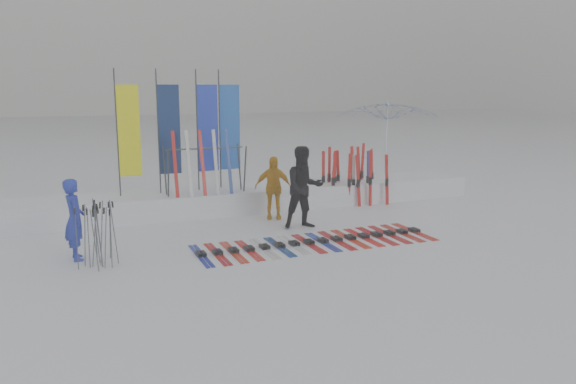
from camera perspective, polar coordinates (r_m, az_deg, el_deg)
name	(u,v)px	position (r m, az deg, el deg)	size (l,w,h in m)	color
ground	(309,255)	(11.43, 2.10, -6.38)	(120.00, 120.00, 0.00)	white
snow_bank	(241,199)	(15.54, -4.85, -0.69)	(14.00, 1.60, 0.60)	white
person_blue	(75,219)	(11.68, -20.87, -2.63)	(0.59, 0.39, 1.61)	#1E2EAF
person_black	(304,187)	(13.36, 1.62, 0.46)	(0.96, 0.75, 1.97)	black
person_yellow	(273,188)	(14.34, -1.53, 0.45)	(0.95, 0.39, 1.61)	#E8A30F
tent_canopy	(387,144)	(19.05, 10.07, 4.85)	(3.22, 3.28, 2.95)	white
ski_row	(316,241)	(12.26, 2.91, -5.04)	(5.25, 1.68, 0.07)	navy
pole_cluster	(98,235)	(11.15, -18.73, -4.18)	(0.74, 0.79, 1.25)	#595B60
feather_flags	(184,129)	(15.08, -10.52, 6.28)	(3.30, 0.29, 3.20)	#383A3F
ski_rack	(205,164)	(14.70, -8.41, 2.86)	(2.04, 0.80, 1.23)	#383A3F
upright_skis	(352,177)	(16.33, 6.47, 1.53)	(1.71, 1.06, 1.69)	red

